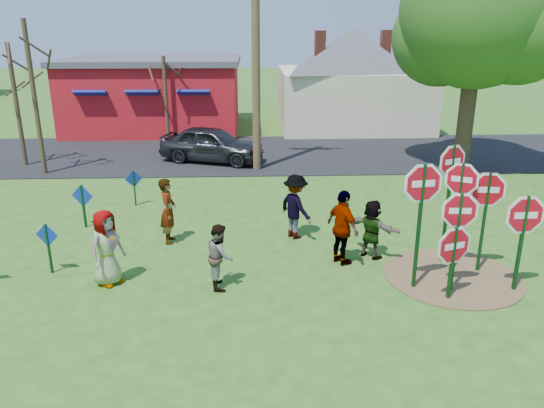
{
  "coord_description": "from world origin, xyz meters",
  "views": [
    {
      "loc": [
        -0.23,
        -12.12,
        5.71
      ],
      "look_at": [
        0.28,
        0.44,
        1.39
      ],
      "focal_mm": 35.0,
      "sensor_mm": 36.0,
      "label": 1
    }
  ],
  "objects": [
    {
      "name": "person_b",
      "position": [
        -2.48,
        1.4,
        0.9
      ],
      "size": [
        0.46,
        0.67,
        1.8
      ],
      "primitive_type": "imported",
      "rotation": [
        0.0,
        0.0,
        1.61
      ],
      "color": "#216E59",
      "rests_on": "ground"
    },
    {
      "name": "stop_sign_b",
      "position": [
        4.53,
        -0.15,
        2.29
      ],
      "size": [
        0.98,
        0.46,
        3.13
      ],
      "rotation": [
        0.0,
        0.0,
        0.43
      ],
      "color": "#103B15",
      "rests_on": "ground"
    },
    {
      "name": "bare_tree_west",
      "position": [
        -8.4,
        8.5,
        3.79
      ],
      "size": [
        1.8,
        1.8,
        5.85
      ],
      "color": "#382819",
      "rests_on": "ground"
    },
    {
      "name": "person_d",
      "position": [
        0.98,
        1.6,
        0.9
      ],
      "size": [
        1.21,
        1.34,
        1.81
      ],
      "primitive_type": "imported",
      "rotation": [
        0.0,
        0.0,
        2.17
      ],
      "color": "#303034",
      "rests_on": "ground"
    },
    {
      "name": "stop_sign_f",
      "position": [
        5.63,
        -1.71,
        1.66
      ],
      "size": [
        1.18,
        0.09,
        2.39
      ],
      "rotation": [
        0.0,
        0.0,
        0.05
      ],
      "color": "#103B15",
      "rests_on": "ground"
    },
    {
      "name": "bare_tree_mid",
      "position": [
        -9.69,
        9.86,
        3.22
      ],
      "size": [
        1.8,
        1.8,
        4.97
      ],
      "color": "#382819",
      "rests_on": "ground"
    },
    {
      "name": "person_e",
      "position": [
        1.99,
        -0.16,
        0.95
      ],
      "size": [
        0.94,
        1.2,
        1.9
      ],
      "primitive_type": "imported",
      "rotation": [
        0.0,
        0.0,
        2.07
      ],
      "color": "#4A3160",
      "rests_on": "ground"
    },
    {
      "name": "stop_sign_d",
      "position": [
        5.21,
        -0.72,
        1.87
      ],
      "size": [
        1.11,
        0.14,
        2.63
      ],
      "rotation": [
        0.0,
        0.0,
        -0.1
      ],
      "color": "#103B15",
      "rests_on": "ground"
    },
    {
      "name": "dirt_patch",
      "position": [
        4.5,
        -1.0,
        0.01
      ],
      "size": [
        3.2,
        3.2,
        0.03
      ],
      "primitive_type": "cylinder",
      "color": "brown",
      "rests_on": "ground"
    },
    {
      "name": "suv",
      "position": [
        -1.89,
        10.13,
        0.79
      ],
      "size": [
        4.74,
        3.11,
        1.5
      ],
      "primitive_type": "imported",
      "rotation": [
        0.0,
        0.0,
        1.24
      ],
      "color": "#2F2F34",
      "rests_on": "road"
    },
    {
      "name": "bare_tree_east",
      "position": [
        -4.33,
        14.09,
        2.72
      ],
      "size": [
        1.8,
        1.8,
        4.2
      ],
      "color": "#382819",
      "rests_on": "ground"
    },
    {
      "name": "person_c",
      "position": [
        -0.96,
        -1.23,
        0.75
      ],
      "size": [
        0.67,
        0.8,
        1.5
      ],
      "primitive_type": "imported",
      "rotation": [
        0.0,
        0.0,
        1.72
      ],
      "color": "brown",
      "rests_on": "ground"
    },
    {
      "name": "utility_pole",
      "position": [
        0.01,
        8.78,
        5.33
      ],
      "size": [
        2.48,
        0.32,
        10.13
      ],
      "rotation": [
        0.0,
        0.0,
        -0.03
      ],
      "color": "#4C3823",
      "rests_on": "ground"
    },
    {
      "name": "person_f",
      "position": [
        2.8,
        0.21,
        0.76
      ],
      "size": [
        1.32,
        1.32,
        1.53
      ],
      "primitive_type": "imported",
      "rotation": [
        0.0,
        0.0,
        2.35
      ],
      "color": "#235232",
      "rests_on": "ground"
    },
    {
      "name": "blue_diamond_c",
      "position": [
        -5.11,
        2.61,
        0.81
      ],
      "size": [
        0.66,
        0.21,
        1.31
      ],
      "rotation": [
        0.0,
        0.0,
        -0.28
      ],
      "color": "#103B15",
      "rests_on": "ground"
    },
    {
      "name": "red_building",
      "position": [
        -5.5,
        17.99,
        1.97
      ],
      "size": [
        9.4,
        7.69,
        3.9
      ],
      "color": "#A61021",
      "rests_on": "ground"
    },
    {
      "name": "stop_sign_g",
      "position": [
        3.42,
        -1.48,
        2.15
      ],
      "size": [
        1.17,
        0.19,
        3.06
      ],
      "rotation": [
        0.0,
        0.0,
        0.14
      ],
      "color": "#103B15",
      "rests_on": "ground"
    },
    {
      "name": "blue_diamond_d",
      "position": [
        -4.03,
        4.5,
        0.74
      ],
      "size": [
        0.53,
        0.23,
        1.2
      ],
      "rotation": [
        0.0,
        0.0,
        0.4
      ],
      "color": "#103B15",
      "rests_on": "ground"
    },
    {
      "name": "road",
      "position": [
        0.0,
        11.5,
        0.02
      ],
      "size": [
        120.0,
        7.5,
        0.04
      ],
      "primitive_type": "cube",
      "color": "black",
      "rests_on": "ground"
    },
    {
      "name": "person_a",
      "position": [
        -3.52,
        -1.0,
        0.89
      ],
      "size": [
        0.95,
        1.04,
        1.78
      ],
      "primitive_type": "imported",
      "rotation": [
        0.0,
        0.0,
        0.98
      ],
      "color": "#383D84",
      "rests_on": "ground"
    },
    {
      "name": "stop_sign_c",
      "position": [
        4.59,
        -0.66,
        1.99
      ],
      "size": [
        0.92,
        0.51,
        2.82
      ],
      "rotation": [
        0.0,
        0.0,
        -0.49
      ],
      "color": "#103B15",
      "rests_on": "ground"
    },
    {
      "name": "leafy_tree",
      "position": [
        8.43,
        8.45,
        5.83
      ],
      "size": [
        6.37,
        5.81,
        9.05
      ],
      "color": "#382819",
      "rests_on": "ground"
    },
    {
      "name": "ground",
      "position": [
        0.0,
        0.0,
        0.0
      ],
      "size": [
        120.0,
        120.0,
        0.0
      ],
      "primitive_type": "plane",
      "color": "#255819",
      "rests_on": "ground"
    },
    {
      "name": "cream_house",
      "position": [
        5.5,
        18.0,
        2.92
      ],
      "size": [
        9.4,
        9.4,
        6.5
      ],
      "color": "beige",
      "rests_on": "ground"
    },
    {
      "name": "stop_sign_a",
      "position": [
        4.22,
        -1.65,
        1.69
      ],
      "size": [
        1.08,
        0.08,
        2.44
      ],
      "rotation": [
        0.0,
        0.0,
        -0.06
      ],
      "color": "#103B15",
      "rests_on": "ground"
    },
    {
      "name": "stop_sign_e",
      "position": [
        4.02,
        -2.03,
        1.16
      ],
      "size": [
        1.09,
        0.4,
        1.83
      ],
      "rotation": [
        0.0,
        0.0,
        0.34
      ],
      "color": "#103B15",
      "rests_on": "ground"
    },
    {
      "name": "blue_diamond_b",
      "position": [
        -5.05,
        -0.4,
        0.79
      ],
      "size": [
        0.57,
        0.17,
        1.27
      ],
      "rotation": [
        0.0,
        0.0,
        -0.26
      ],
      "color": "#103B15",
      "rests_on": "ground"
    }
  ]
}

